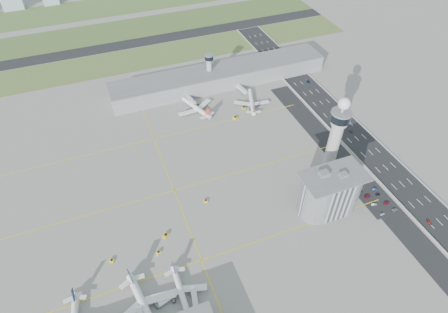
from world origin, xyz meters
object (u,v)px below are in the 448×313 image
object	(u,v)px
airplane_far_a	(195,104)
tug_5	(244,108)
car_hw_2	(308,82)
tug_2	(166,235)
control_tower	(336,134)
admin_building	(330,192)
car_lot_4	(352,182)
secondary_tower	(209,67)
tug_4	(235,118)
car_lot_10	(366,180)
car_lot_3	(360,191)
car_lot_9	(375,189)
car_lot_6	(395,210)
tug_0	(112,260)
car_lot_2	(367,196)
car_lot_5	(348,176)
car_lot_0	(382,214)
car_lot_11	(358,172)
car_hw_1	(351,131)
jet_bridge_far_0	(188,98)
tug_3	(206,201)
car_hw_4	(268,55)
jet_bridge_far_1	(238,87)
car_lot_7	(386,203)
airplane_far_b	(252,99)
airplane_near_c	(182,293)
car_lot_8	(378,194)
airplane_near_b	(144,306)
car_hw_0	(429,222)

from	to	relation	value
airplane_far_a	tug_5	xyz separation A→B (m)	(41.28, -14.14, -4.80)
car_hw_2	tug_2	bearing A→B (deg)	-147.48
control_tower	car_hw_2	size ratio (longest dim) A/B	14.33
admin_building	car_lot_4	distance (m)	35.51
secondary_tower	car_lot_4	bearing A→B (deg)	-72.00
admin_building	tug_4	distance (m)	115.31
airplane_far_a	car_lot_10	size ratio (longest dim) A/B	9.21
car_lot_3	car_lot_9	distance (m)	11.47
car_lot_6	tug_0	bearing A→B (deg)	86.34
car_lot_2	car_lot_5	distance (m)	21.13
secondary_tower	car_lot_0	size ratio (longest dim) A/B	8.99
car_lot_11	car_hw_1	distance (m)	48.28
car_lot_5	admin_building	bearing A→B (deg)	118.00
car_hw_1	tug_5	bearing A→B (deg)	128.87
jet_bridge_far_0	tug_3	bearing A→B (deg)	-21.52
car_hw_1	car_lot_11	bearing A→B (deg)	-128.23
car_hw_1	car_hw_2	bearing A→B (deg)	75.94
car_lot_3	car_lot_9	xyz separation A→B (m)	(11.25, -2.26, 0.03)
jet_bridge_far_0	car_hw_4	bearing A→B (deg)	104.89
jet_bridge_far_1	admin_building	bearing A→B (deg)	-10.00
tug_2	car_lot_7	xyz separation A→B (m)	(148.22, -29.09, -0.43)
airplane_far_a	airplane_far_b	world-z (taller)	airplane_far_a
tug_4	secondary_tower	bearing A→B (deg)	66.04
airplane_near_c	car_lot_8	bearing A→B (deg)	98.45
tug_4	car_lot_0	distance (m)	141.88
admin_building	jet_bridge_far_0	world-z (taller)	admin_building
car_lot_10	jet_bridge_far_1	bearing A→B (deg)	10.59
car_lot_7	car_lot_9	distance (m)	13.23
secondary_tower	jet_bridge_far_0	xyz separation A→B (m)	(-28.00, -18.00, -15.95)
airplane_near_b	airplane_far_b	bearing A→B (deg)	128.47
tug_4	car_lot_9	bearing A→B (deg)	-87.47
jet_bridge_far_1	car_lot_6	distance (m)	178.62
car_hw_4	secondary_tower	bearing A→B (deg)	-162.79
secondary_tower	car_lot_7	world-z (taller)	secondary_tower
airplane_near_c	car_hw_1	world-z (taller)	airplane_near_c
tug_0	car_lot_4	size ratio (longest dim) A/B	0.83
tug_2	car_lot_5	size ratio (longest dim) A/B	1.02
car_lot_3	car_lot_8	size ratio (longest dim) A/B	1.23
control_tower	car_lot_10	distance (m)	44.70
airplane_near_b	car_lot_0	xyz separation A→B (m)	(161.90, 6.85, -5.49)
airplane_far_a	airplane_far_b	distance (m)	51.83
tug_5	car_lot_5	world-z (taller)	tug_5
airplane_far_a	tug_0	size ratio (longest dim) A/B	14.70
tug_3	car_lot_11	size ratio (longest dim) A/B	0.66
car_lot_10	car_hw_0	xyz separation A→B (m)	(15.64, -46.10, 0.01)
airplane_near_c	car_lot_4	bearing A→B (deg)	105.41
airplane_far_a	car_lot_5	xyz separation A→B (m)	(79.06, -119.49, -5.25)
airplane_near_c	car_hw_1	xyz separation A→B (m)	(172.83, 86.97, -4.31)
jet_bridge_far_1	tug_4	distance (m)	45.84
jet_bridge_far_0	car_hw_0	bearing A→B (deg)	19.13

